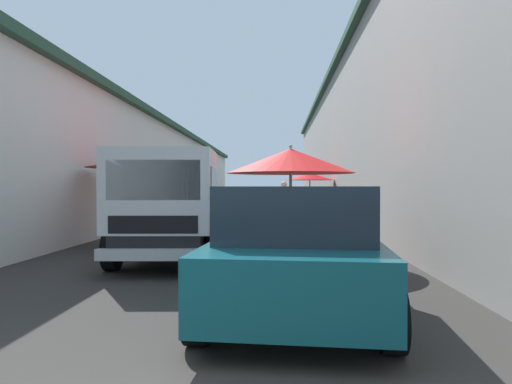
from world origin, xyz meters
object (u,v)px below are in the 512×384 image
at_px(fruit_stall_near_right, 292,170).
at_px(vendor_by_crates, 284,200).
at_px(plastic_stool, 322,232).
at_px(parked_scooter, 295,219).
at_px(fruit_stall_far_left, 143,171).
at_px(delivery_truck, 170,209).
at_px(fruit_stall_mid_lane, 310,185).
at_px(hatchback_car, 298,247).

xyz_separation_m(fruit_stall_near_right, vendor_by_crates, (8.54, 0.02, -0.80)).
xyz_separation_m(fruit_stall_near_right, plastic_stool, (2.57, -0.84, -1.44)).
relative_size(vendor_by_crates, parked_scooter, 0.98).
bearing_deg(fruit_stall_near_right, parked_scooter, -2.92).
distance_m(fruit_stall_far_left, vendor_by_crates, 7.00).
distance_m(delivery_truck, parked_scooter, 6.34).
relative_size(fruit_stall_mid_lane, parked_scooter, 1.27).
distance_m(fruit_stall_far_left, parked_scooter, 5.06).
xyz_separation_m(fruit_stall_far_left, hatchback_car, (-6.05, -3.67, -1.13)).
bearing_deg(fruit_stall_far_left, parked_scooter, -55.32).
bearing_deg(fruit_stall_near_right, delivery_truck, 98.48).
bearing_deg(delivery_truck, fruit_stall_far_left, 25.31).
height_order(hatchback_car, vendor_by_crates, vendor_by_crates).
distance_m(fruit_stall_near_right, delivery_truck, 2.43).
relative_size(fruit_stall_far_left, hatchback_car, 0.71).
distance_m(fruit_stall_near_right, hatchback_car, 3.54).
xyz_separation_m(fruit_stall_mid_lane, hatchback_car, (-14.46, 1.22, -0.79)).
distance_m(hatchback_car, parked_scooter, 8.82).
bearing_deg(plastic_stool, delivery_truck, 132.91).
relative_size(fruit_stall_far_left, fruit_stall_mid_lane, 1.33).
bearing_deg(fruit_stall_near_right, plastic_stool, -18.11).
relative_size(fruit_stall_near_right, delivery_truck, 0.49).
relative_size(delivery_truck, parked_scooter, 2.96).
height_order(hatchback_car, plastic_stool, hatchback_car).
xyz_separation_m(hatchback_car, delivery_truck, (3.04, 2.25, 0.30)).
distance_m(fruit_stall_mid_lane, delivery_truck, 11.94).
relative_size(fruit_stall_far_left, fruit_stall_near_right, 1.16).
height_order(delivery_truck, plastic_stool, delivery_truck).
bearing_deg(fruit_stall_far_left, vendor_by_crates, -32.18).
relative_size(parked_scooter, plastic_stool, 3.89).
bearing_deg(vendor_by_crates, fruit_stall_near_right, -179.89).
relative_size(fruit_stall_near_right, parked_scooter, 1.46).
bearing_deg(parked_scooter, vendor_by_crates, 5.36).
xyz_separation_m(fruit_stall_mid_lane, parked_scooter, (-5.65, 0.90, -1.07)).
xyz_separation_m(hatchback_car, plastic_stool, (5.95, -0.88, -0.41)).
bearing_deg(plastic_stool, vendor_by_crates, 8.16).
bearing_deg(fruit_stall_mid_lane, parked_scooter, 170.93).
distance_m(fruit_stall_mid_lane, parked_scooter, 5.82).
height_order(fruit_stall_mid_lane, parked_scooter, fruit_stall_mid_lane).
relative_size(hatchback_car, delivery_truck, 0.80).
bearing_deg(fruit_stall_mid_lane, fruit_stall_far_left, 149.81).
bearing_deg(vendor_by_crates, parked_scooter, -174.64).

